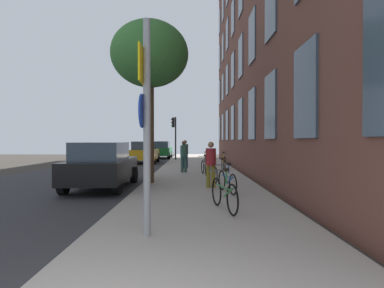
# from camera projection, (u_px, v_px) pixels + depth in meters

# --- Properties ---
(ground_plane) EXTENTS (41.80, 41.80, 0.00)m
(ground_plane) POSITION_uv_depth(u_px,v_px,m) (133.00, 171.00, 16.95)
(ground_plane) COLOR #332D28
(road_asphalt) EXTENTS (7.00, 38.00, 0.01)m
(road_asphalt) POSITION_uv_depth(u_px,v_px,m) (95.00, 171.00, 16.95)
(road_asphalt) COLOR #2D2D30
(road_asphalt) RESTS_ON ground
(sidewalk) EXTENTS (4.20, 38.00, 0.12)m
(sidewalk) POSITION_uv_depth(u_px,v_px,m) (197.00, 170.00, 16.95)
(sidewalk) COLOR #9E9389
(sidewalk) RESTS_ON ground
(sign_post) EXTENTS (0.16, 0.60, 3.57)m
(sign_post) POSITION_uv_depth(u_px,v_px,m) (145.00, 116.00, 5.08)
(sign_post) COLOR gray
(sign_post) RESTS_ON sidewalk
(traffic_light) EXTENTS (0.43, 0.24, 3.52)m
(traffic_light) POSITION_uv_depth(u_px,v_px,m) (174.00, 130.00, 25.36)
(traffic_light) COLOR black
(traffic_light) RESTS_ON sidewalk
(tree_near) EXTENTS (2.90, 2.90, 6.04)m
(tree_near) POSITION_uv_depth(u_px,v_px,m) (150.00, 56.00, 11.55)
(tree_near) COLOR #4C3823
(tree_near) RESTS_ON sidewalk
(bicycle_0) EXTENTS (0.55, 1.71, 0.96)m
(bicycle_0) POSITION_uv_depth(u_px,v_px,m) (224.00, 194.00, 6.94)
(bicycle_0) COLOR black
(bicycle_0) RESTS_ON sidewalk
(bicycle_1) EXTENTS (0.52, 1.59, 0.91)m
(bicycle_1) POSITION_uv_depth(u_px,v_px,m) (227.00, 181.00, 9.34)
(bicycle_1) COLOR black
(bicycle_1) RESTS_ON sidewalk
(bicycle_2) EXTENTS (0.49, 1.68, 0.93)m
(bicycle_2) POSITION_uv_depth(u_px,v_px,m) (211.00, 172.00, 11.74)
(bicycle_2) COLOR black
(bicycle_2) RESTS_ON sidewalk
(bicycle_3) EXTENTS (0.42, 1.66, 0.94)m
(bicycle_3) POSITION_uv_depth(u_px,v_px,m) (204.00, 167.00, 14.14)
(bicycle_3) COLOR black
(bicycle_3) RESTS_ON sidewalk
(bicycle_4) EXTENTS (0.53, 1.65, 0.98)m
(bicycle_4) POSITION_uv_depth(u_px,v_px,m) (224.00, 163.00, 16.54)
(bicycle_4) COLOR black
(bicycle_4) RESTS_ON sidewalk
(bicycle_5) EXTENTS (0.45, 1.72, 0.93)m
(bicycle_5) POSITION_uv_depth(u_px,v_px,m) (206.00, 160.00, 18.94)
(bicycle_5) COLOR black
(bicycle_5) RESTS_ON sidewalk
(pedestrian_0) EXTENTS (0.43, 0.43, 1.54)m
(pedestrian_0) POSITION_uv_depth(u_px,v_px,m) (211.00, 161.00, 10.31)
(pedestrian_0) COLOR olive
(pedestrian_0) RESTS_ON sidewalk
(pedestrian_1) EXTENTS (0.49, 0.49, 1.57)m
(pedestrian_1) POSITION_uv_depth(u_px,v_px,m) (184.00, 154.00, 15.30)
(pedestrian_1) COLOR #33594C
(pedestrian_1) RESTS_ON sidewalk
(pedestrian_2) EXTENTS (0.39, 0.39, 1.61)m
(pedestrian_2) POSITION_uv_depth(u_px,v_px,m) (185.00, 152.00, 17.94)
(pedestrian_2) COLOR navy
(pedestrian_2) RESTS_ON sidewalk
(car_0) EXTENTS (2.02, 4.43, 1.62)m
(car_0) POSITION_uv_depth(u_px,v_px,m) (102.00, 165.00, 10.91)
(car_0) COLOR black
(car_0) RESTS_ON road_asphalt
(car_1) EXTENTS (1.97, 4.02, 1.62)m
(car_1) POSITION_uv_depth(u_px,v_px,m) (144.00, 152.00, 23.15)
(car_1) COLOR orange
(car_1) RESTS_ON road_asphalt
(car_2) EXTENTS (1.93, 4.30, 1.62)m
(car_2) POSITION_uv_depth(u_px,v_px,m) (161.00, 150.00, 29.43)
(car_2) COLOR #19662D
(car_2) RESTS_ON road_asphalt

